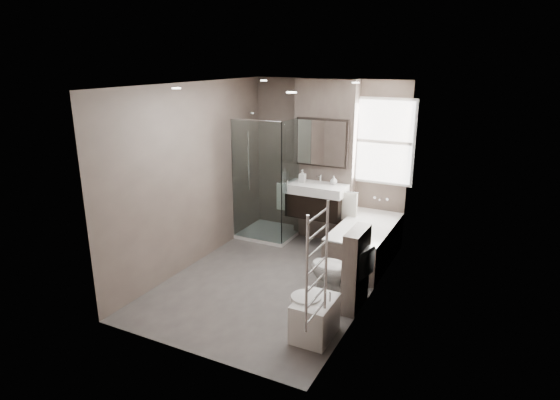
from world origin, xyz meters
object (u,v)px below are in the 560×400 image
Objects in this scene: bathtub at (365,241)px; bidet at (314,317)px; vanity at (316,200)px; toilet at (338,272)px.

bathtub is 2.84× the size of bidet.
vanity is 2.72m from bidet.
toilet reaches higher than bidet.
vanity is 0.59× the size of bathtub.
vanity is at bearing 160.63° from bathtub.
bidet is (0.04, -0.85, -0.16)m from toilet.
toilet is (0.05, -1.29, 0.07)m from bathtub.
vanity reaches higher than bathtub.
bidet is at bearing -87.63° from bathtub.
toilet reaches higher than bathtub.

